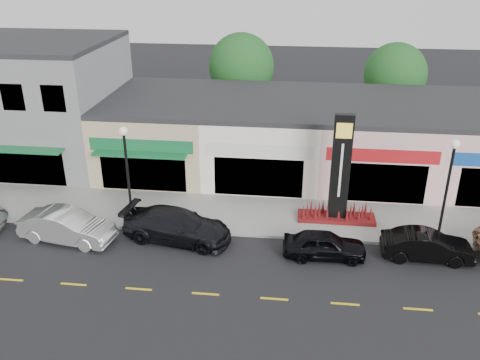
# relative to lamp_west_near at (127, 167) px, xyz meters

# --- Properties ---
(ground) EXTENTS (120.00, 120.00, 0.00)m
(ground) POSITION_rel_lamp_west_near_xyz_m (8.00, -2.50, -3.48)
(ground) COLOR black
(ground) RESTS_ON ground
(sidewalk) EXTENTS (52.00, 4.30, 0.15)m
(sidewalk) POSITION_rel_lamp_west_near_xyz_m (8.00, 1.85, -3.40)
(sidewalk) COLOR gray
(sidewalk) RESTS_ON ground
(curb) EXTENTS (52.00, 0.20, 0.15)m
(curb) POSITION_rel_lamp_west_near_xyz_m (8.00, -0.40, -3.40)
(curb) COLOR gray
(curb) RESTS_ON ground
(building_grey_2story) EXTENTS (12.00, 10.95, 8.30)m
(building_grey_2story) POSITION_rel_lamp_west_near_xyz_m (-10.00, 8.98, 0.67)
(building_grey_2story) COLOR slate
(building_grey_2story) RESTS_ON ground
(shop_beige) EXTENTS (7.00, 10.85, 4.80)m
(shop_beige) POSITION_rel_lamp_west_near_xyz_m (-0.50, 8.96, -1.08)
(shop_beige) COLOR tan
(shop_beige) RESTS_ON ground
(shop_cream) EXTENTS (7.00, 10.01, 4.80)m
(shop_cream) POSITION_rel_lamp_west_near_xyz_m (6.50, 8.97, -1.08)
(shop_cream) COLOR white
(shop_cream) RESTS_ON ground
(shop_pink_w) EXTENTS (7.00, 10.01, 4.80)m
(shop_pink_w) POSITION_rel_lamp_west_near_xyz_m (13.50, 8.97, -1.08)
(shop_pink_w) COLOR #D5A7A2
(shop_pink_w) RESTS_ON ground
(tree_rear_west) EXTENTS (5.20, 5.20, 7.83)m
(tree_rear_west) POSITION_rel_lamp_west_near_xyz_m (4.00, 17.00, 1.74)
(tree_rear_west) COLOR #382619
(tree_rear_west) RESTS_ON ground
(tree_rear_mid) EXTENTS (4.80, 4.80, 7.29)m
(tree_rear_mid) POSITION_rel_lamp_west_near_xyz_m (16.00, 17.00, 1.41)
(tree_rear_mid) COLOR #382619
(tree_rear_mid) RESTS_ON ground
(lamp_west_near) EXTENTS (0.44, 0.44, 5.47)m
(lamp_west_near) POSITION_rel_lamp_west_near_xyz_m (0.00, 0.00, 0.00)
(lamp_west_near) COLOR black
(lamp_west_near) RESTS_ON sidewalk
(lamp_east_near) EXTENTS (0.44, 0.44, 5.47)m
(lamp_east_near) POSITION_rel_lamp_west_near_xyz_m (16.00, 0.00, 0.00)
(lamp_east_near) COLOR black
(lamp_east_near) RESTS_ON sidewalk
(pylon_sign) EXTENTS (4.20, 1.30, 6.00)m
(pylon_sign) POSITION_rel_lamp_west_near_xyz_m (11.00, 1.70, -1.20)
(pylon_sign) COLOR #4F0D10
(pylon_sign) RESTS_ON sidewalk
(car_white_van) EXTENTS (2.46, 5.13, 1.62)m
(car_white_van) POSITION_rel_lamp_west_near_xyz_m (-2.80, -1.87, -2.67)
(car_white_van) COLOR silver
(car_white_van) RESTS_ON ground
(car_dark_sedan) EXTENTS (3.19, 5.92, 1.63)m
(car_dark_sedan) POSITION_rel_lamp_west_near_xyz_m (2.77, -1.16, -2.66)
(car_dark_sedan) COLOR black
(car_dark_sedan) RESTS_ON ground
(car_black_sedan) EXTENTS (1.73, 4.04, 1.36)m
(car_black_sedan) POSITION_rel_lamp_west_near_xyz_m (10.21, -1.93, -2.80)
(car_black_sedan) COLOR black
(car_black_sedan) RESTS_ON ground
(car_black_conv) EXTENTS (1.62, 4.35, 1.42)m
(car_black_conv) POSITION_rel_lamp_west_near_xyz_m (15.10, -1.50, -2.77)
(car_black_conv) COLOR black
(car_black_conv) RESTS_ON ground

